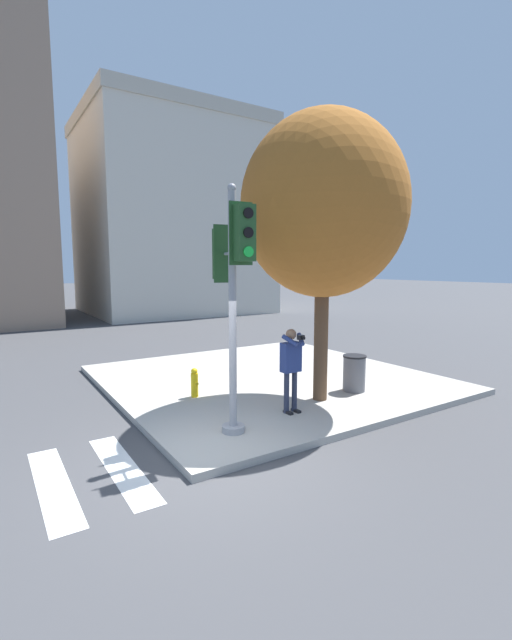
# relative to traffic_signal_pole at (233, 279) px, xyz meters

# --- Properties ---
(ground_plane) EXTENTS (160.00, 160.00, 0.00)m
(ground_plane) POSITION_rel_traffic_signal_pole_xyz_m (-0.81, -0.58, -2.88)
(ground_plane) COLOR #424244
(sidewalk_corner) EXTENTS (8.00, 8.00, 0.14)m
(sidewalk_corner) POSITION_rel_traffic_signal_pole_xyz_m (2.69, 2.92, -2.81)
(sidewalk_corner) COLOR #ADA89E
(sidewalk_corner) RESTS_ON ground_plane
(traffic_signal_pole) EXTENTS (0.49, 1.25, 4.33)m
(traffic_signal_pole) POSITION_rel_traffic_signal_pole_xyz_m (0.00, 0.00, 0.00)
(traffic_signal_pole) COLOR #939399
(traffic_signal_pole) RESTS_ON sidewalk_corner
(person_photographer) EXTENTS (0.50, 0.53, 1.71)m
(person_photographer) POSITION_rel_traffic_signal_pole_xyz_m (1.49, 0.27, -1.71)
(person_photographer) COLOR black
(person_photographer) RESTS_ON sidewalk_corner
(street_tree) EXTENTS (3.53, 3.53, 6.17)m
(street_tree) POSITION_rel_traffic_signal_pole_xyz_m (2.56, 0.60, 1.47)
(street_tree) COLOR brown
(street_tree) RESTS_ON sidewalk_corner
(fire_hydrant) EXTENTS (0.17, 0.23, 0.67)m
(fire_hydrant) POSITION_rel_traffic_signal_pole_xyz_m (0.28, 2.28, -2.41)
(fire_hydrant) COLOR yellow
(fire_hydrant) RESTS_ON sidewalk_corner
(trash_bin) EXTENTS (0.55, 0.55, 0.86)m
(trash_bin) POSITION_rel_traffic_signal_pole_xyz_m (3.68, 0.67, -2.31)
(trash_bin) COLOR #5B5B60
(trash_bin) RESTS_ON sidewalk_corner
(building_right) EXTENTS (11.22, 10.62, 12.81)m
(building_right) POSITION_rel_traffic_signal_pole_xyz_m (7.60, 21.89, 3.54)
(building_right) COLOR beige
(building_right) RESTS_ON ground_plane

